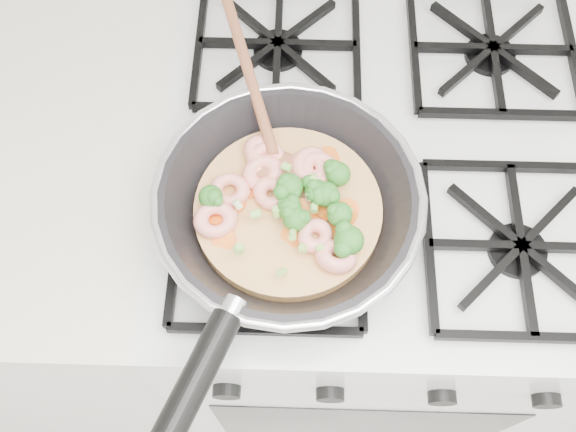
{
  "coord_description": "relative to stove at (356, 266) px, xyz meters",
  "views": [
    {
      "loc": [
        -0.12,
        1.24,
        1.62
      ],
      "look_at": [
        -0.13,
        1.58,
        0.93
      ],
      "focal_mm": 39.79,
      "sensor_mm": 36.0,
      "label": 1
    }
  ],
  "objects": [
    {
      "name": "skillet",
      "position": [
        -0.13,
        -0.12,
        0.5
      ],
      "size": [
        0.31,
        0.62,
        0.09
      ],
      "rotation": [
        0.0,
        0.0,
        0.35
      ],
      "color": "black",
      "rests_on": "stove"
    },
    {
      "name": "stove",
      "position": [
        0.0,
        0.0,
        0.0
      ],
      "size": [
        0.6,
        0.6,
        0.92
      ],
      "color": "silver",
      "rests_on": "ground"
    }
  ]
}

